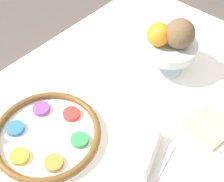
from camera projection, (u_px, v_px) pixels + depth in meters
name	position (u px, v px, depth m)	size (l,w,h in m)	color
dining_table	(117.00, 172.00, 1.24)	(1.33, 0.88, 0.74)	white
seder_plate	(47.00, 134.00, 0.90)	(0.31, 0.31, 0.03)	white
fruit_stand	(168.00, 49.00, 1.04)	(0.19, 0.19, 0.11)	silver
orange_fruit	(158.00, 34.00, 0.99)	(0.08, 0.08, 0.08)	orange
coconut	(180.00, 34.00, 0.98)	(0.10, 0.10, 0.10)	brown
bread_plate	(209.00, 127.00, 0.93)	(0.17, 0.17, 0.02)	silver
napkin_roll	(147.00, 153.00, 0.85)	(0.15, 0.10, 0.05)	white
spoon	(161.00, 165.00, 0.85)	(0.15, 0.05, 0.01)	silver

